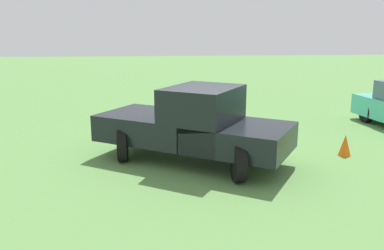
% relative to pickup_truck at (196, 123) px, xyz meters
% --- Properties ---
extents(ground_plane, '(80.00, 80.00, 0.00)m').
position_rel_pickup_truck_xyz_m(ground_plane, '(-0.46, 0.31, -0.96)').
color(ground_plane, '#5B8C47').
extents(pickup_truck, '(4.07, 4.93, 1.84)m').
position_rel_pickup_truck_xyz_m(pickup_truck, '(0.00, 0.00, 0.00)').
color(pickup_truck, black).
rests_on(pickup_truck, ground_plane).
extents(traffic_cone, '(0.32, 0.32, 0.55)m').
position_rel_pickup_truck_xyz_m(traffic_cone, '(-0.10, 3.81, -0.68)').
color(traffic_cone, orange).
rests_on(traffic_cone, ground_plane).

